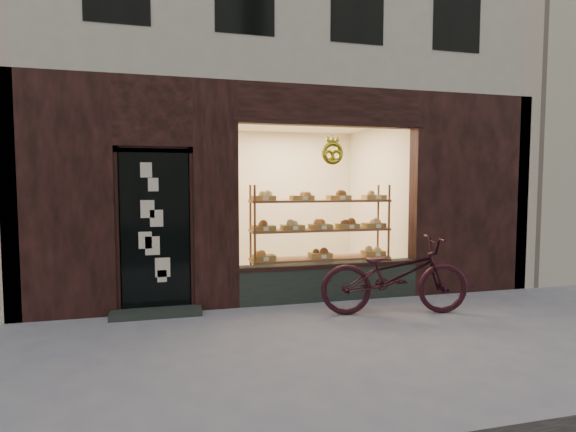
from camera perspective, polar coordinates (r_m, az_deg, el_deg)
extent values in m
plane|color=slate|center=(4.75, 8.80, -17.06)|extent=(90.00, 90.00, 0.00)
cube|color=black|center=(6.73, 5.25, -8.25)|extent=(2.70, 0.25, 0.55)
cube|color=black|center=(6.17, -16.48, -1.77)|extent=(0.90, 0.04, 2.15)
cube|color=black|center=(6.21, -16.33, -11.70)|extent=(1.15, 0.35, 0.08)
torus|color=yellow|center=(6.50, 5.67, 7.93)|extent=(0.33, 0.07, 0.33)
cube|color=brown|center=(7.18, 4.09, -9.32)|extent=(2.20, 0.45, 0.04)
cube|color=brown|center=(7.08, 4.11, -5.38)|extent=(2.20, 0.45, 0.03)
cube|color=brown|center=(7.02, 4.13, -1.75)|extent=(2.20, 0.45, 0.04)
cube|color=brown|center=(6.99, 4.15, 1.93)|extent=(2.20, 0.45, 0.04)
cylinder|color=brown|center=(6.59, -4.22, -3.45)|extent=(0.04, 0.04, 1.70)
cylinder|color=brown|center=(7.27, 12.66, -2.83)|extent=(0.04, 0.04, 1.70)
cylinder|color=brown|center=(6.97, -4.78, -3.04)|extent=(0.04, 0.04, 1.70)
cylinder|color=brown|center=(7.61, 11.33, -2.50)|extent=(0.04, 0.04, 1.70)
cube|color=#9E7E44|center=(6.84, -3.09, -5.25)|extent=(0.34, 0.24, 0.07)
sphere|color=#B47039|center=(6.83, -3.09, -4.55)|extent=(0.11, 0.11, 0.11)
cube|color=white|center=(6.66, -2.78, -5.50)|extent=(0.07, 0.01, 0.05)
cube|color=#9E7E44|center=(7.07, 4.11, -4.96)|extent=(0.34, 0.24, 0.07)
sphere|color=brown|center=(7.06, 4.12, -4.27)|extent=(0.11, 0.11, 0.11)
cube|color=white|center=(6.90, 4.60, -5.19)|extent=(0.07, 0.01, 0.05)
cube|color=#9E7E44|center=(7.40, 10.77, -4.61)|extent=(0.34, 0.24, 0.07)
sphere|color=tan|center=(7.39, 10.77, -3.96)|extent=(0.11, 0.11, 0.11)
cube|color=white|center=(7.23, 11.39, -4.82)|extent=(0.08, 0.01, 0.05)
cube|color=#9E7E44|center=(6.78, -3.10, -1.50)|extent=(0.34, 0.24, 0.07)
sphere|color=brown|center=(6.78, -3.11, -0.78)|extent=(0.11, 0.11, 0.11)
cube|color=white|center=(6.60, -2.79, -1.65)|extent=(0.07, 0.01, 0.06)
cube|color=#9E7E44|center=(6.88, 0.57, -1.41)|extent=(0.34, 0.24, 0.07)
sphere|color=tan|center=(6.88, 0.57, -0.71)|extent=(0.11, 0.11, 0.11)
cube|color=white|center=(6.71, 0.98, -1.56)|extent=(0.07, 0.01, 0.06)
cube|color=#9E7E44|center=(7.01, 4.13, -1.32)|extent=(0.34, 0.24, 0.07)
sphere|color=#B47039|center=(7.01, 4.14, -0.63)|extent=(0.11, 0.11, 0.11)
cube|color=white|center=(6.84, 4.62, -1.46)|extent=(0.07, 0.01, 0.06)
cube|color=#9E7E44|center=(7.17, 7.55, -1.23)|extent=(0.34, 0.24, 0.07)
sphere|color=brown|center=(7.16, 7.56, -0.55)|extent=(0.11, 0.11, 0.11)
cube|color=white|center=(7.00, 8.11, -1.37)|extent=(0.07, 0.01, 0.06)
cube|color=#9E7E44|center=(7.34, 10.81, -1.14)|extent=(0.34, 0.24, 0.07)
sphere|color=tan|center=(7.34, 10.82, -0.48)|extent=(0.11, 0.11, 0.11)
cube|color=white|center=(7.18, 11.44, -1.27)|extent=(0.08, 0.01, 0.06)
cube|color=#9E7E44|center=(6.76, -3.12, 2.30)|extent=(0.34, 0.24, 0.07)
sphere|color=tan|center=(6.75, -3.12, 3.02)|extent=(0.11, 0.11, 0.11)
cube|color=white|center=(6.57, -2.81, 2.26)|extent=(0.07, 0.01, 0.06)
cube|color=#9E7E44|center=(6.90, 1.78, 2.34)|extent=(0.34, 0.24, 0.07)
sphere|color=#B47039|center=(6.89, 1.78, 3.05)|extent=(0.11, 0.11, 0.11)
cube|color=white|center=(6.72, 2.22, 2.30)|extent=(0.08, 0.01, 0.06)
cube|color=#9E7E44|center=(7.09, 6.46, 2.36)|extent=(0.34, 0.24, 0.07)
sphere|color=brown|center=(7.08, 6.46, 3.05)|extent=(0.11, 0.11, 0.11)
cube|color=white|center=(6.91, 7.00, 2.32)|extent=(0.07, 0.01, 0.06)
cube|color=#9E7E44|center=(7.32, 10.86, 2.37)|extent=(0.34, 0.24, 0.07)
sphere|color=tan|center=(7.32, 10.87, 3.04)|extent=(0.11, 0.11, 0.11)
cube|color=white|center=(7.15, 11.49, 2.32)|extent=(0.08, 0.01, 0.06)
imported|color=black|center=(6.12, 13.39, -7.32)|extent=(2.05, 1.02, 1.03)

